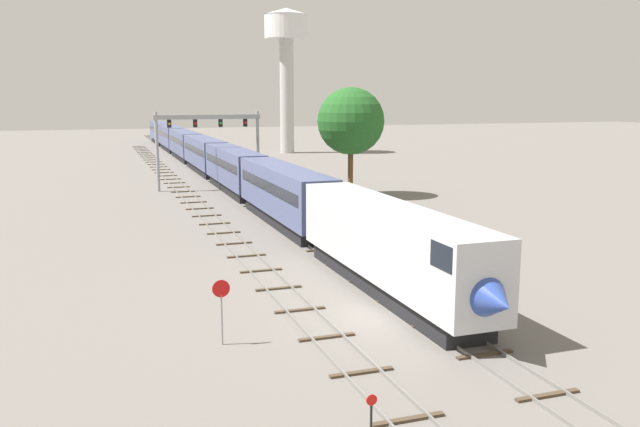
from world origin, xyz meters
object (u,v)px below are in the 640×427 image
object	(u,v)px
signal_gantry	(208,133)
water_tower	(286,45)
stop_sign	(221,303)
passenger_train	(204,153)
trackside_tree_left	(351,121)
switch_stand	(371,423)

from	to	relation	value
signal_gantry	water_tower	xyz separation A→B (m)	(22.48, 45.39, 13.57)
water_tower	stop_sign	bearing A→B (deg)	-107.81
passenger_train	trackside_tree_left	xyz separation A→B (m)	(11.03, -28.43, 5.36)
water_tower	stop_sign	world-z (taller)	water_tower
switch_stand	trackside_tree_left	world-z (taller)	trackside_tree_left
stop_sign	trackside_tree_left	size ratio (longest dim) A/B	0.25
passenger_train	trackside_tree_left	world-z (taller)	trackside_tree_left
passenger_train	switch_stand	distance (m)	76.42
passenger_train	signal_gantry	xyz separation A→B (m)	(-2.25, -18.00, 3.82)
passenger_train	switch_stand	world-z (taller)	passenger_train
passenger_train	stop_sign	size ratio (longest dim) A/B	49.79
switch_stand	trackside_tree_left	xyz separation A→B (m)	(18.13, 47.63, 7.45)
passenger_train	water_tower	size ratio (longest dim) A/B	5.41
trackside_tree_left	switch_stand	bearing A→B (deg)	-110.84
signal_gantry	water_tower	bearing A→B (deg)	63.65
water_tower	trackside_tree_left	world-z (taller)	water_tower
switch_stand	trackside_tree_left	size ratio (longest dim) A/B	0.13
signal_gantry	stop_sign	bearing A→B (deg)	-99.04
passenger_train	water_tower	world-z (taller)	water_tower
water_tower	passenger_train	bearing A→B (deg)	-126.45
stop_sign	water_tower	bearing A→B (deg)	72.19
water_tower	signal_gantry	bearing A→B (deg)	-116.35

